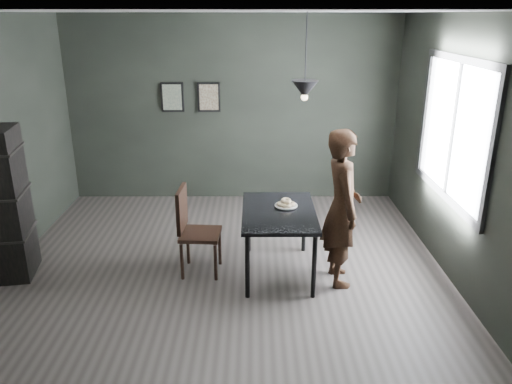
{
  "coord_description": "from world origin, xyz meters",
  "views": [
    {
      "loc": [
        0.33,
        -5.06,
        2.78
      ],
      "look_at": [
        0.35,
        0.05,
        0.95
      ],
      "focal_mm": 35.0,
      "sensor_mm": 36.0,
      "label": 1
    }
  ],
  "objects_px": {
    "woman": "(342,208)",
    "cafe_table": "(279,217)",
    "wood_chair": "(192,225)",
    "pendant_lamp": "(305,89)",
    "white_plate": "(286,206)",
    "shelf_unit": "(9,204)"
  },
  "relations": [
    {
      "from": "woman",
      "to": "cafe_table",
      "type": "bearing_deg",
      "value": 70.44
    },
    {
      "from": "woman",
      "to": "wood_chair",
      "type": "relative_size",
      "value": 1.7
    },
    {
      "from": "wood_chair",
      "to": "pendant_lamp",
      "type": "height_order",
      "value": "pendant_lamp"
    },
    {
      "from": "white_plate",
      "to": "wood_chair",
      "type": "relative_size",
      "value": 0.23
    },
    {
      "from": "wood_chair",
      "to": "cafe_table",
      "type": "bearing_deg",
      "value": 2.13
    },
    {
      "from": "woman",
      "to": "pendant_lamp",
      "type": "bearing_deg",
      "value": 51.09
    },
    {
      "from": "cafe_table",
      "to": "woman",
      "type": "height_order",
      "value": "woman"
    },
    {
      "from": "white_plate",
      "to": "woman",
      "type": "distance_m",
      "value": 0.65
    },
    {
      "from": "pendant_lamp",
      "to": "shelf_unit",
      "type": "bearing_deg",
      "value": -177.79
    },
    {
      "from": "cafe_table",
      "to": "woman",
      "type": "distance_m",
      "value": 0.7
    },
    {
      "from": "white_plate",
      "to": "shelf_unit",
      "type": "bearing_deg",
      "value": -177.25
    },
    {
      "from": "wood_chair",
      "to": "shelf_unit",
      "type": "xyz_separation_m",
      "value": [
        -1.96,
        -0.04,
        0.27
      ]
    },
    {
      "from": "pendant_lamp",
      "to": "cafe_table",
      "type": "bearing_deg",
      "value": -158.2
    },
    {
      "from": "cafe_table",
      "to": "pendant_lamp",
      "type": "distance_m",
      "value": 1.41
    },
    {
      "from": "cafe_table",
      "to": "pendant_lamp",
      "type": "xyz_separation_m",
      "value": [
        0.25,
        0.1,
        1.38
      ]
    },
    {
      "from": "cafe_table",
      "to": "wood_chair",
      "type": "relative_size",
      "value": 1.2
    },
    {
      "from": "cafe_table",
      "to": "woman",
      "type": "xyz_separation_m",
      "value": [
        0.65,
        -0.18,
        0.18
      ]
    },
    {
      "from": "woman",
      "to": "shelf_unit",
      "type": "distance_m",
      "value": 3.58
    },
    {
      "from": "woman",
      "to": "shelf_unit",
      "type": "height_order",
      "value": "woman"
    },
    {
      "from": "white_plate",
      "to": "pendant_lamp",
      "type": "xyz_separation_m",
      "value": [
        0.16,
        -0.02,
        1.29
      ]
    },
    {
      "from": "wood_chair",
      "to": "pendant_lamp",
      "type": "distance_m",
      "value": 1.91
    },
    {
      "from": "woman",
      "to": "shelf_unit",
      "type": "relative_size",
      "value": 1.01
    }
  ]
}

